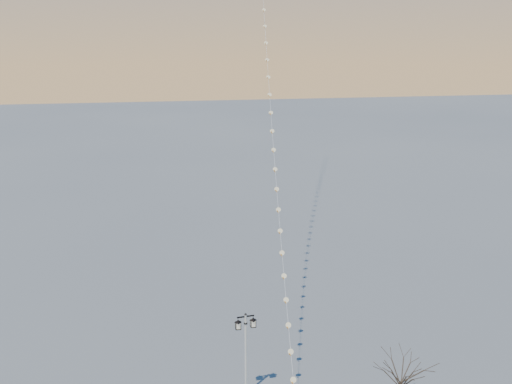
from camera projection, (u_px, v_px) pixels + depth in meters
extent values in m
cylinder|color=silver|center=(246.00, 352.00, 31.16)|extent=(0.13, 0.13, 4.87)
cylinder|color=black|center=(246.00, 323.00, 30.64)|extent=(0.21, 0.21, 0.06)
cube|color=black|center=(246.00, 317.00, 30.53)|extent=(0.99, 0.16, 0.06)
sphere|color=black|center=(246.00, 315.00, 30.49)|extent=(0.15, 0.15, 0.15)
pyramid|color=black|center=(238.00, 320.00, 30.46)|extent=(0.46, 0.46, 0.15)
cube|color=beige|center=(238.00, 325.00, 30.55)|extent=(0.27, 0.27, 0.35)
cube|color=black|center=(238.00, 328.00, 30.60)|extent=(0.31, 0.31, 0.04)
pyramid|color=black|center=(253.00, 318.00, 30.69)|extent=(0.46, 0.46, 0.15)
cube|color=beige|center=(253.00, 323.00, 30.77)|extent=(0.27, 0.27, 0.35)
cube|color=black|center=(253.00, 326.00, 30.83)|extent=(0.31, 0.31, 0.04)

